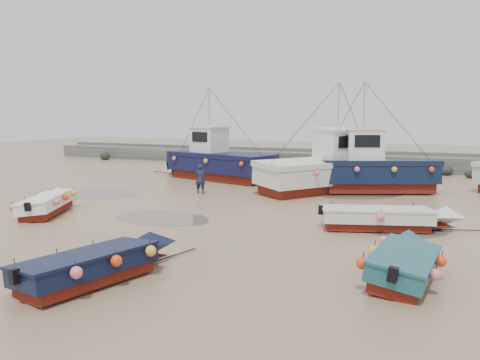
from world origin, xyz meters
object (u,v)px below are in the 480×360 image
(dinghy_2, at_px, (404,258))
(cabin_boat_1, at_px, (329,169))
(dinghy_3, at_px, (386,216))
(person, at_px, (200,194))
(dinghy_0, at_px, (50,201))
(dinghy_1, at_px, (99,261))
(cabin_boat_2, at_px, (368,169))
(cabin_boat_0, at_px, (214,160))

(dinghy_2, relative_size, cabin_boat_1, 0.54)
(dinghy_3, height_order, person, dinghy_3)
(dinghy_3, bearing_deg, person, -131.29)
(dinghy_0, relative_size, dinghy_3, 0.89)
(dinghy_1, height_order, person, dinghy_1)
(cabin_boat_1, height_order, cabin_boat_2, same)
(cabin_boat_1, distance_m, person, 7.58)
(cabin_boat_1, height_order, person, cabin_boat_1)
(dinghy_1, distance_m, cabin_boat_1, 17.47)
(cabin_boat_1, xyz_separation_m, person, (-6.33, -3.96, -1.31))
(cabin_boat_0, xyz_separation_m, person, (2.18, -5.80, -1.31))
(dinghy_3, bearing_deg, dinghy_0, -96.94)
(dinghy_1, xyz_separation_m, cabin_boat_0, (-6.65, 19.19, 0.76))
(dinghy_0, xyz_separation_m, person, (3.59, 7.40, -0.55))
(dinghy_0, xyz_separation_m, cabin_boat_0, (1.41, 13.20, 0.76))
(cabin_boat_0, distance_m, cabin_boat_1, 8.71)
(dinghy_0, xyz_separation_m, dinghy_1, (8.06, -5.99, 0.00))
(dinghy_3, xyz_separation_m, cabin_boat_0, (-12.82, 10.18, 0.77))
(dinghy_2, height_order, cabin_boat_2, cabin_boat_2)
(dinghy_2, distance_m, cabin_boat_1, 14.88)
(dinghy_1, bearing_deg, cabin_boat_1, 97.77)
(dinghy_2, xyz_separation_m, cabin_boat_0, (-13.99, 15.65, 0.75))
(dinghy_0, height_order, dinghy_3, same)
(cabin_boat_1, bearing_deg, cabin_boat_2, 41.65)
(cabin_boat_2, bearing_deg, dinghy_0, 109.55)
(dinghy_0, distance_m, dinghy_2, 15.60)
(dinghy_3, bearing_deg, dinghy_2, -6.85)
(person, bearing_deg, cabin_boat_2, -168.22)
(cabin_boat_1, bearing_deg, dinghy_2, -33.98)
(cabin_boat_0, height_order, cabin_boat_1, same)
(cabin_boat_1, xyz_separation_m, cabin_boat_2, (2.18, 0.28, 0.05))
(person, bearing_deg, dinghy_2, 125.44)
(dinghy_2, height_order, person, dinghy_2)
(cabin_boat_0, xyz_separation_m, cabin_boat_1, (8.51, -1.83, -0.00))
(cabin_boat_0, height_order, person, cabin_boat_0)
(dinghy_3, bearing_deg, cabin_boat_0, -147.35)
(cabin_boat_2, relative_size, person, 5.51)
(dinghy_1, distance_m, cabin_boat_0, 20.32)
(dinghy_0, height_order, cabin_boat_0, cabin_boat_0)
(cabin_boat_0, bearing_deg, dinghy_1, -146.09)
(dinghy_1, distance_m, person, 14.13)
(dinghy_1, xyz_separation_m, cabin_boat_2, (4.04, 17.63, 0.81))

